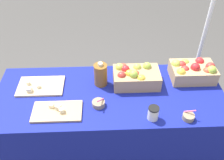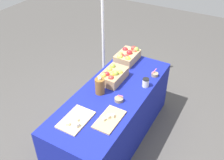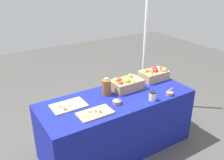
# 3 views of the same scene
# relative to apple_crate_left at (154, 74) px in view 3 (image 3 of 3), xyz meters

# --- Properties ---
(ground_plane) EXTENTS (10.00, 10.00, 0.00)m
(ground_plane) POSITION_rel_apple_crate_left_xyz_m (-0.73, -0.18, -0.82)
(ground_plane) COLOR #474442
(table) EXTENTS (1.90, 0.76, 0.74)m
(table) POSITION_rel_apple_crate_left_xyz_m (-0.73, -0.18, -0.45)
(table) COLOR navy
(table) RESTS_ON ground_plane
(apple_crate_left) EXTENTS (0.37, 0.25, 0.18)m
(apple_crate_left) POSITION_rel_apple_crate_left_xyz_m (0.00, 0.00, 0.00)
(apple_crate_left) COLOR tan
(apple_crate_left) RESTS_ON table
(apple_crate_middle) EXTENTS (0.39, 0.24, 0.18)m
(apple_crate_middle) POSITION_rel_apple_crate_left_xyz_m (-0.51, -0.05, -0.00)
(apple_crate_middle) COLOR tan
(apple_crate_middle) RESTS_ON table
(cutting_board_front) EXTENTS (0.38, 0.21, 0.05)m
(cutting_board_front) POSITION_rel_apple_crate_left_xyz_m (-1.13, -0.37, -0.07)
(cutting_board_front) COLOR tan
(cutting_board_front) RESTS_ON table
(cutting_board_back) EXTENTS (0.38, 0.25, 0.06)m
(cutting_board_back) POSITION_rel_apple_crate_left_xyz_m (-1.31, -0.07, -0.07)
(cutting_board_back) COLOR #D1B284
(cutting_board_back) RESTS_ON table
(sample_bowl_near) EXTENTS (0.09, 0.09, 0.09)m
(sample_bowl_near) POSITION_rel_apple_crate_left_xyz_m (-0.16, -0.47, -0.06)
(sample_bowl_near) COLOR gray
(sample_bowl_near) RESTS_ON table
(sample_bowl_mid) EXTENTS (0.10, 0.10, 0.10)m
(sample_bowl_mid) POSITION_rel_apple_crate_left_xyz_m (-0.82, -0.31, -0.06)
(sample_bowl_mid) COLOR gray
(sample_bowl_mid) RESTS_ON table
(cider_jug) EXTENTS (0.11, 0.11, 0.22)m
(cider_jug) POSITION_rel_apple_crate_left_xyz_m (-0.80, -0.05, 0.02)
(cider_jug) COLOR brown
(cider_jug) RESTS_ON table
(coffee_cup) EXTENTS (0.08, 0.08, 0.11)m
(coffee_cup) POSITION_rel_apple_crate_left_xyz_m (-0.42, -0.46, -0.02)
(coffee_cup) COLOR silver
(coffee_cup) RESTS_ON table
(tent_pole) EXTENTS (0.04, 0.04, 2.28)m
(tent_pole) POSITION_rel_apple_crate_left_xyz_m (0.28, 0.56, 0.32)
(tent_pole) COLOR white
(tent_pole) RESTS_ON ground_plane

